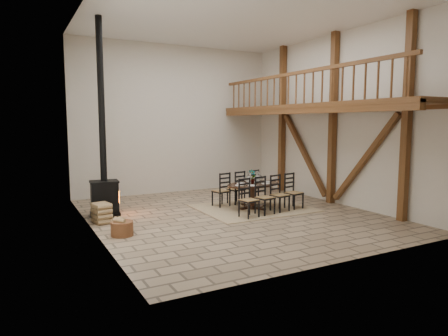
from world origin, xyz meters
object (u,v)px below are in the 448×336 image
wood_stove (104,173)px  log_stack (102,213)px  dining_table (255,196)px  log_basket (122,228)px

wood_stove → log_stack: size_ratio=9.08×
wood_stove → log_stack: bearing=-102.2°
dining_table → wood_stove: bearing=153.9°
log_basket → log_stack: (-0.17, 1.29, 0.08)m
wood_stove → log_basket: (-0.05, -1.99, -0.94)m
wood_stove → log_stack: (-0.22, -0.70, -0.87)m
dining_table → log_stack: (-4.11, 0.37, -0.12)m
dining_table → wood_stove: (-3.89, 1.07, 0.74)m
wood_stove → log_basket: 2.20m
dining_table → wood_stove: wood_stove is taller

